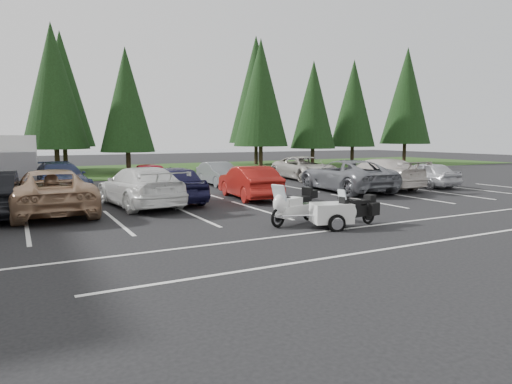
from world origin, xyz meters
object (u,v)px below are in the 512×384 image
Objects in this scene: box_truck at (11,163)px; adventure_motorcycle at (355,207)px; car_far_1 at (60,179)px; cargo_trailer at (331,216)px; car_near_7 at (378,173)px; touring_motorcycle at (294,203)px; car_near_8 at (425,174)px; car_far_3 at (219,174)px; car_near_2 at (51,191)px; car_near_4 at (172,184)px; car_near_5 at (249,182)px; car_near_3 at (140,187)px; car_far_4 at (305,168)px; car_near_6 at (346,176)px; car_far_2 at (152,176)px.

box_truck reaches higher than adventure_motorcycle.
adventure_motorcycle is (7.53, -13.11, -0.16)m from car_far_1.
adventure_motorcycle reaches higher than cargo_trailer.
car_near_7 is at bearing 34.85° from adventure_motorcycle.
adventure_motorcycle is (9.64, -15.82, -0.83)m from box_truck.
touring_motorcycle is at bearing -60.77° from box_truck.
car_far_3 is (-10.13, 6.05, -0.04)m from car_near_8.
car_near_2 reaches higher than car_near_8.
car_near_7 reaches higher than car_near_4.
adventure_motorcycle is at bearing -66.02° from car_far_1.
car_far_1 is at bearing -31.18° from car_near_5.
car_far_1 is (-18.67, 5.89, 0.07)m from car_near_8.
car_near_3 reaches higher than car_near_5.
car_far_4 is 15.93m from cargo_trailer.
car_far_4 is at bearing -6.95° from box_truck.
car_near_5 is at bearing -98.89° from car_far_3.
car_near_2 reaches higher than car_far_1.
car_near_6 is at bearing 64.72° from cargo_trailer.
car_near_2 is at bearing 3.44° from car_near_8.
car_near_4 is 0.81× the size of car_near_6.
car_near_6 is 10.46m from car_far_2.
car_far_1 is (-13.19, 5.61, -0.05)m from car_near_6.
car_near_8 is 1.02× the size of car_far_2.
cargo_trailer is at bearing -60.82° from box_truck.
car_near_5 reaches higher than cargo_trailer.
car_near_2 is 1.46× the size of car_far_3.
cargo_trailer is at bearing 89.21° from car_near_5.
car_far_2 is 1.99× the size of adventure_motorcycle.
cargo_trailer is at bearing -86.79° from car_far_2.
car_near_7 reaches higher than car_far_2.
car_near_4 is at bearing 125.31° from cargo_trailer.
car_near_6 is 9.40m from adventure_motorcycle.
car_near_3 is (3.34, 0.24, -0.02)m from car_near_2.
box_truck is 22.50m from car_near_8.
car_near_7 is (2.39, 0.22, 0.00)m from car_near_6.
car_near_3 is (4.64, -8.45, -0.64)m from box_truck.
car_near_3 reaches higher than touring_motorcycle.
car_far_4 is at bearing -4.29° from car_far_2.
box_truck reaches higher than touring_motorcycle.
car_near_2 reaches higher than touring_motorcycle.
car_far_2 reaches higher than touring_motorcycle.
car_near_3 is at bearing 115.20° from adventure_motorcycle.
car_near_2 is at bearing -153.78° from car_far_4.
car_near_2 is at bearing -103.56° from car_far_1.
car_near_7 is 3.27× the size of cargo_trailer.
car_near_3 is at bearing 6.44° from car_near_5.
car_far_4 is (10.16, 0.14, 0.07)m from car_far_2.
car_near_5 is at bearing -42.99° from car_far_1.
car_near_6 is 9.88m from cargo_trailer.
car_near_6 reaches higher than adventure_motorcycle.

